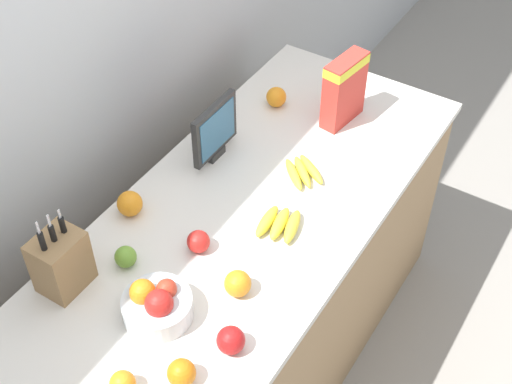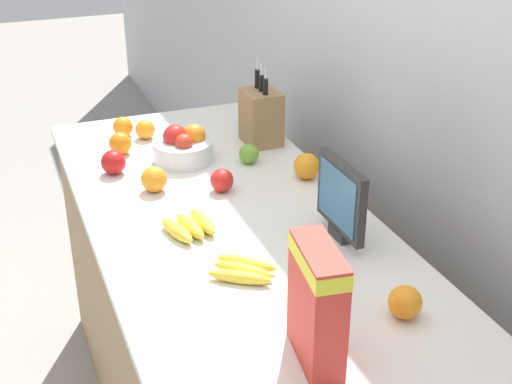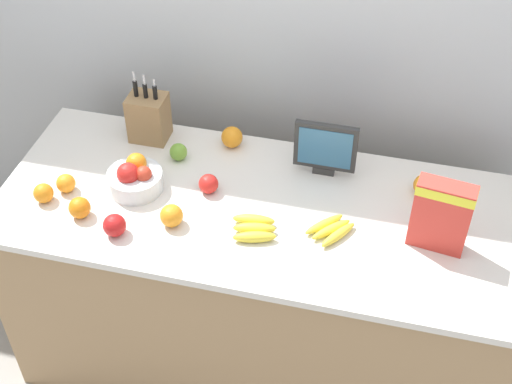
{
  "view_description": "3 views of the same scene",
  "coord_description": "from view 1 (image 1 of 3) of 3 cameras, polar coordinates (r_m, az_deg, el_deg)",
  "views": [
    {
      "loc": [
        -1.38,
        -0.92,
        2.64
      ],
      "look_at": [
        0.04,
        -0.02,
        1.0
      ],
      "focal_mm": 50.0,
      "sensor_mm": 36.0,
      "label": 1
    },
    {
      "loc": [
        1.71,
        -0.6,
        1.92
      ],
      "look_at": [
        0.09,
        0.04,
        1.05
      ],
      "focal_mm": 50.0,
      "sensor_mm": 36.0,
      "label": 2
    },
    {
      "loc": [
        0.44,
        -1.85,
        2.7
      ],
      "look_at": [
        -0.02,
        0.02,
        0.97
      ],
      "focal_mm": 50.0,
      "sensor_mm": 36.0,
      "label": 3
    }
  ],
  "objects": [
    {
      "name": "ground_plane",
      "position": [
        3.11,
        -0.8,
        -13.59
      ],
      "size": [
        14.0,
        14.0,
        0.0
      ],
      "primitive_type": "plane",
      "color": "gray"
    },
    {
      "name": "wall_back",
      "position": [
        2.46,
        -13.5,
        10.06
      ],
      "size": [
        9.0,
        0.06,
        2.6
      ],
      "color": "silver",
      "rests_on": "ground_plane"
    },
    {
      "name": "counter",
      "position": [
        2.74,
        -0.9,
        -8.47
      ],
      "size": [
        1.95,
        0.81,
        0.92
      ],
      "color": "tan",
      "rests_on": "ground_plane"
    },
    {
      "name": "knife_block",
      "position": [
        2.2,
        -15.35,
        -5.4
      ],
      "size": [
        0.15,
        0.12,
        0.31
      ],
      "color": "#937047",
      "rests_on": "counter"
    },
    {
      "name": "small_monitor",
      "position": [
        2.52,
        -3.3,
        4.95
      ],
      "size": [
        0.24,
        0.03,
        0.23
      ],
      "color": "#2D2D2D",
      "rests_on": "counter"
    },
    {
      "name": "cereal_box",
      "position": [
        2.7,
        7.08,
        8.31
      ],
      "size": [
        0.2,
        0.1,
        0.27
      ],
      "rotation": [
        0.0,
        0.0,
        -0.14
      ],
      "color": "red",
      "rests_on": "counter"
    },
    {
      "name": "fruit_bowl",
      "position": [
        2.1,
        -7.95,
        -8.89
      ],
      "size": [
        0.21,
        0.21,
        0.13
      ],
      "color": "silver",
      "rests_on": "counter"
    },
    {
      "name": "banana_bunch_left",
      "position": [
        2.33,
        1.91,
        -2.54
      ],
      "size": [
        0.18,
        0.15,
        0.04
      ],
      "rotation": [
        0.0,
        0.0,
        0.24
      ],
      "color": "yellow",
      "rests_on": "counter"
    },
    {
      "name": "banana_bunch_right",
      "position": [
        2.52,
        3.74,
        1.63
      ],
      "size": [
        0.18,
        0.19,
        0.03
      ],
      "rotation": [
        0.0,
        0.0,
        4.1
      ],
      "color": "yellow",
      "rests_on": "counter"
    },
    {
      "name": "apple_leftmost",
      "position": [
        2.03,
        -2.03,
        -11.77
      ],
      "size": [
        0.08,
        0.08,
        0.08
      ],
      "primitive_type": "sphere",
      "color": "red",
      "rests_on": "counter"
    },
    {
      "name": "apple_near_bananas",
      "position": [
        2.26,
        -4.63,
        -3.98
      ],
      "size": [
        0.07,
        0.07,
        0.07
      ],
      "primitive_type": "sphere",
      "color": "red",
      "rests_on": "counter"
    },
    {
      "name": "apple_front",
      "position": [
        2.25,
        -10.39,
        -5.12
      ],
      "size": [
        0.07,
        0.07,
        0.07
      ],
      "primitive_type": "sphere",
      "color": "#6B9E33",
      "rests_on": "counter"
    },
    {
      "name": "orange_back_center",
      "position": [
        2.4,
        -10.07,
        -0.92
      ],
      "size": [
        0.09,
        0.09,
        0.09
      ],
      "primitive_type": "sphere",
      "color": "orange",
      "rests_on": "counter"
    },
    {
      "name": "orange_mid_right",
      "position": [
        2.82,
        1.63,
        7.6
      ],
      "size": [
        0.08,
        0.08,
        0.08
      ],
      "primitive_type": "sphere",
      "color": "orange",
      "rests_on": "counter"
    },
    {
      "name": "orange_near_bowl",
      "position": [
        2.14,
        -1.48,
        -7.33
      ],
      "size": [
        0.08,
        0.08,
        0.08
      ],
      "primitive_type": "sphere",
      "color": "orange",
      "rests_on": "counter"
    },
    {
      "name": "orange_mid_left",
      "position": [
        1.99,
        -10.63,
        -14.84
      ],
      "size": [
        0.07,
        0.07,
        0.07
      ],
      "primitive_type": "sphere",
      "color": "orange",
      "rests_on": "counter"
    },
    {
      "name": "orange_by_cereal",
      "position": [
        1.98,
        -5.98,
        -14.21
      ],
      "size": [
        0.08,
        0.08,
        0.08
      ],
      "primitive_type": "sphere",
      "color": "orange",
      "rests_on": "counter"
    }
  ]
}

